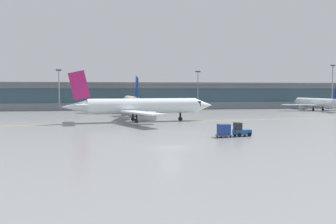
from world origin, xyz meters
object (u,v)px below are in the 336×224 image
(gate_airplane_1, at_px, (132,102))
(baggage_tug, at_px, (241,130))
(gate_airplane_2, at_px, (316,102))
(apron_light_mast_3, at_px, (332,85))
(cargo_dolly_lead, at_px, (224,130))
(apron_light_mast_2, at_px, (198,88))
(taxiing_regional_jet, at_px, (142,107))
(apron_light_mast_1, at_px, (59,88))

(gate_airplane_1, bearing_deg, baggage_tug, -170.38)
(gate_airplane_2, height_order, apron_light_mast_3, apron_light_mast_3)
(baggage_tug, height_order, apron_light_mast_3, apron_light_mast_3)
(cargo_dolly_lead, xyz_separation_m, apron_light_mast_3, (64.90, 70.57, 7.74))
(gate_airplane_1, height_order, baggage_tug, gate_airplane_1)
(apron_light_mast_3, bearing_deg, cargo_dolly_lead, -132.60)
(baggage_tug, relative_size, apron_light_mast_3, 0.17)
(gate_airplane_2, xyz_separation_m, apron_light_mast_2, (-37.50, 13.86, 4.83))
(taxiing_regional_jet, bearing_deg, apron_light_mast_2, 56.30)
(taxiing_regional_jet, xyz_separation_m, baggage_tug, (12.75, -26.75, -2.45))
(taxiing_regional_jet, relative_size, apron_light_mast_3, 2.08)
(taxiing_regional_jet, bearing_deg, gate_airplane_1, 84.33)
(gate_airplane_1, bearing_deg, gate_airplane_2, -92.26)
(gate_airplane_1, height_order, cargo_dolly_lead, gate_airplane_1)
(gate_airplane_2, xyz_separation_m, cargo_dolly_lead, (-51.82, -59.89, -1.66))
(gate_airplane_1, distance_m, apron_light_mast_3, 76.16)
(cargo_dolly_lead, bearing_deg, gate_airplane_1, 90.49)
(gate_airplane_2, relative_size, taxiing_regional_jet, 0.81)
(apron_light_mast_2, xyz_separation_m, apron_light_mast_3, (50.57, -3.18, 1.26))
(gate_airplane_1, distance_m, taxiing_regional_jet, 31.97)
(gate_airplane_1, height_order, apron_light_mast_2, apron_light_mast_2)
(cargo_dolly_lead, relative_size, apron_light_mast_2, 0.17)
(apron_light_mast_2, relative_size, apron_light_mast_3, 0.85)
(taxiing_regional_jet, bearing_deg, gate_airplane_2, 21.70)
(apron_light_mast_3, bearing_deg, apron_light_mast_1, 179.70)
(cargo_dolly_lead, distance_m, apron_light_mast_3, 96.18)
(gate_airplane_1, distance_m, baggage_tug, 60.20)
(gate_airplane_2, height_order, taxiing_regional_jet, taxiing_regional_jet)
(gate_airplane_2, relative_size, baggage_tug, 9.77)
(cargo_dolly_lead, height_order, apron_light_mast_3, apron_light_mast_3)
(taxiing_regional_jet, bearing_deg, baggage_tug, -70.70)
(apron_light_mast_2, bearing_deg, baggage_tug, -98.91)
(cargo_dolly_lead, bearing_deg, apron_light_mast_1, 105.87)
(gate_airplane_2, height_order, apron_light_mast_2, apron_light_mast_2)
(taxiing_regional_jet, relative_size, baggage_tug, 12.07)
(cargo_dolly_lead, bearing_deg, apron_light_mast_2, 69.72)
(baggage_tug, height_order, cargo_dolly_lead, baggage_tug)
(apron_light_mast_2, bearing_deg, apron_light_mast_1, -176.80)
(cargo_dolly_lead, bearing_deg, taxiing_regional_jet, 100.72)
(cargo_dolly_lead, xyz_separation_m, apron_light_mast_2, (14.32, 73.75, 6.48))
(apron_light_mast_1, height_order, apron_light_mast_2, apron_light_mast_2)
(baggage_tug, height_order, apron_light_mast_2, apron_light_mast_2)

